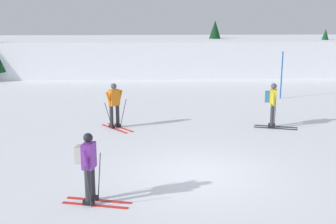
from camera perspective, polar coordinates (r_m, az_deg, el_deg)
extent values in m
plane|color=white|center=(12.39, 4.16, -7.99)|extent=(120.00, 120.00, 0.00)
cube|color=white|center=(31.01, 0.34, 7.27)|extent=(80.00, 6.53, 2.33)
cube|color=red|center=(17.01, -6.16, -1.99)|extent=(1.09, 1.29, 0.02)
cube|color=red|center=(16.86, -6.93, -2.15)|extent=(1.09, 1.29, 0.02)
cube|color=black|center=(17.12, -6.45, -1.69)|extent=(0.26, 0.28, 0.10)
cube|color=black|center=(16.96, -7.23, -1.85)|extent=(0.26, 0.28, 0.10)
cylinder|color=#2D2D33|center=(17.00, -6.50, -0.14)|extent=(0.14, 0.14, 0.85)
cylinder|color=#2D2D33|center=(16.84, -7.27, -0.29)|extent=(0.14, 0.14, 0.85)
cube|color=orange|center=(16.78, -6.94, 1.85)|extent=(0.45, 0.43, 0.60)
cylinder|color=orange|center=(16.91, -6.21, 1.92)|extent=(0.25, 0.23, 0.55)
cylinder|color=orange|center=(16.63, -7.61, 1.68)|extent=(0.25, 0.23, 0.55)
sphere|color=#4C4C56|center=(16.70, -6.98, 3.30)|extent=(0.22, 0.22, 0.22)
cylinder|color=#38383D|center=(17.03, -5.77, -0.15)|extent=(0.28, 0.23, 1.07)
cylinder|color=#38383D|center=(16.66, -7.62, -0.51)|extent=(0.28, 0.23, 1.07)
cube|color=red|center=(10.91, -8.86, -11.14)|extent=(1.58, 0.45, 0.02)
cube|color=red|center=(10.68, -9.38, -11.74)|extent=(1.58, 0.45, 0.02)
cube|color=black|center=(10.94, -9.62, -10.76)|extent=(0.28, 0.18, 0.10)
cube|color=black|center=(10.70, -10.16, -11.35)|extent=(0.28, 0.18, 0.10)
cylinder|color=#2D2D33|center=(10.75, -9.72, -8.45)|extent=(0.14, 0.14, 0.85)
cylinder|color=#2D2D33|center=(10.51, -10.26, -9.00)|extent=(0.14, 0.14, 0.85)
cube|color=purple|center=(10.41, -10.13, -5.54)|extent=(0.32, 0.42, 0.60)
cylinder|color=purple|center=(10.63, -9.54, -5.18)|extent=(0.15, 0.27, 0.55)
cylinder|color=purple|center=(10.19, -10.53, -6.06)|extent=(0.15, 0.27, 0.55)
sphere|color=black|center=(10.28, -10.23, -3.27)|extent=(0.22, 0.22, 0.22)
cylinder|color=#38383D|center=(10.91, -8.82, -8.11)|extent=(0.09, 0.29, 1.09)
cylinder|color=#38383D|center=(10.29, -10.18, -9.52)|extent=(0.09, 0.29, 1.09)
cube|color=#B7B2A3|center=(10.48, -11.21, -5.34)|extent=(0.24, 0.31, 0.40)
cube|color=black|center=(17.55, 13.65, -1.81)|extent=(1.56, 0.54, 0.02)
cube|color=black|center=(17.28, 13.63, -2.05)|extent=(1.56, 0.54, 0.02)
cube|color=black|center=(17.54, 13.18, -1.60)|extent=(0.28, 0.19, 0.10)
cube|color=black|center=(17.27, 13.15, -1.83)|extent=(0.28, 0.19, 0.10)
cylinder|color=#38333D|center=(17.42, 13.26, -0.09)|extent=(0.14, 0.14, 0.85)
cylinder|color=#38333D|center=(17.15, 13.23, -0.30)|extent=(0.14, 0.14, 0.85)
cube|color=yellow|center=(17.15, 13.36, 1.84)|extent=(0.34, 0.43, 0.60)
cylinder|color=yellow|center=(17.40, 13.44, 1.95)|extent=(0.16, 0.27, 0.55)
cylinder|color=yellow|center=(16.91, 13.40, 1.63)|extent=(0.16, 0.27, 0.55)
sphere|color=#4C4C56|center=(17.07, 13.44, 3.25)|extent=(0.22, 0.22, 0.22)
cylinder|color=#38383D|center=(17.61, 13.60, 0.03)|extent=(0.12, 0.32, 1.09)
cylinder|color=#38383D|center=(16.96, 13.55, -0.49)|extent=(0.12, 0.32, 1.09)
cube|color=teal|center=(17.15, 12.66, 1.94)|extent=(0.25, 0.32, 0.40)
cylinder|color=#1E56AD|center=(22.77, 14.38, 4.59)|extent=(0.07, 0.07, 2.34)
cylinder|color=#513823|center=(31.80, 19.24, 5.29)|extent=(0.24, 0.24, 0.80)
cone|color=#14421E|center=(31.64, 19.45, 8.01)|extent=(1.43, 1.43, 2.24)
cylinder|color=#513823|center=(31.33, 5.94, 5.65)|extent=(0.24, 0.24, 0.58)
cone|color=#0F3819|center=(31.14, 6.02, 8.89)|extent=(1.91, 1.91, 2.98)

